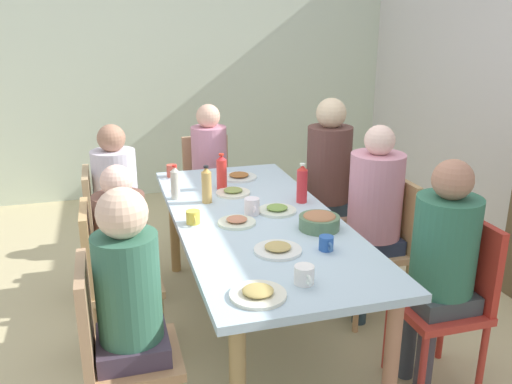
{
  "coord_description": "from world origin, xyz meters",
  "views": [
    {
      "loc": [
        2.77,
        -0.79,
        1.86
      ],
      "look_at": [
        0.0,
        0.0,
        0.9
      ],
      "focal_mm": 37.84,
      "sensor_mm": 36.0,
      "label": 1
    }
  ],
  "objects_px": {
    "person_4": "(125,246)",
    "person_5": "(328,170)",
    "chair_5": "(337,203)",
    "plate_3": "(239,176)",
    "cup_1": "(326,243)",
    "person_1": "(442,256)",
    "person_3": "(210,164)",
    "cup_0": "(193,217)",
    "plate_0": "(233,192)",
    "chair_1": "(453,293)",
    "cup_2": "(304,275)",
    "bottle_1": "(222,172)",
    "cup_4": "(172,171)",
    "bottle_3": "(207,185)",
    "person_0": "(132,300)",
    "dining_table": "(256,229)",
    "plate_5": "(258,293)",
    "plate_1": "(278,249)",
    "plate_4": "(277,210)",
    "person_6": "(374,206)",
    "chair_3": "(208,184)",
    "chair_0": "(114,347)",
    "cup_3": "(252,206)",
    "chair_2": "(106,226)",
    "chair_4": "(109,273)",
    "bottle_0": "(175,183)",
    "chair_6": "(384,240)",
    "plate_2": "(237,221)",
    "person_2": "(118,197)"
  },
  "relations": [
    {
      "from": "plate_0",
      "to": "chair_1",
      "type": "bearing_deg",
      "value": 36.95
    },
    {
      "from": "person_6",
      "to": "cup_1",
      "type": "xyz_separation_m",
      "value": [
        0.54,
        -0.54,
        0.04
      ]
    },
    {
      "from": "person_6",
      "to": "cup_1",
      "type": "height_order",
      "value": "person_6"
    },
    {
      "from": "person_1",
      "to": "plate_1",
      "type": "distance_m",
      "value": 0.81
    },
    {
      "from": "plate_5",
      "to": "bottle_0",
      "type": "bearing_deg",
      "value": -173.42
    },
    {
      "from": "person_4",
      "to": "person_5",
      "type": "relative_size",
      "value": 0.86
    },
    {
      "from": "person_4",
      "to": "person_1",
      "type": "bearing_deg",
      "value": 64.45
    },
    {
      "from": "person_4",
      "to": "person_0",
      "type": "bearing_deg",
      "value": -0.14
    },
    {
      "from": "cup_4",
      "to": "bottle_3",
      "type": "xyz_separation_m",
      "value": [
        0.61,
        0.13,
        0.07
      ]
    },
    {
      "from": "chair_3",
      "to": "plate_1",
      "type": "relative_size",
      "value": 3.8
    },
    {
      "from": "person_1",
      "to": "person_3",
      "type": "relative_size",
      "value": 1.02
    },
    {
      "from": "plate_3",
      "to": "cup_2",
      "type": "distance_m",
      "value": 1.6
    },
    {
      "from": "bottle_1",
      "to": "plate_2",
      "type": "bearing_deg",
      "value": -5.14
    },
    {
      "from": "chair_1",
      "to": "cup_4",
      "type": "bearing_deg",
      "value": -144.14
    },
    {
      "from": "chair_1",
      "to": "cup_2",
      "type": "relative_size",
      "value": 7.29
    },
    {
      "from": "dining_table",
      "to": "person_4",
      "type": "distance_m",
      "value": 0.74
    },
    {
      "from": "person_4",
      "to": "cup_0",
      "type": "xyz_separation_m",
      "value": [
        -0.0,
        0.38,
        0.13
      ]
    },
    {
      "from": "chair_0",
      "to": "bottle_0",
      "type": "height_order",
      "value": "bottle_0"
    },
    {
      "from": "chair_6",
      "to": "plate_2",
      "type": "distance_m",
      "value": 1.0
    },
    {
      "from": "chair_5",
      "to": "person_6",
      "type": "bearing_deg",
      "value": -7.13
    },
    {
      "from": "plate_3",
      "to": "cup_3",
      "type": "distance_m",
      "value": 0.73
    },
    {
      "from": "person_2",
      "to": "bottle_0",
      "type": "xyz_separation_m",
      "value": [
        0.27,
        0.35,
        0.15
      ]
    },
    {
      "from": "dining_table",
      "to": "person_5",
      "type": "xyz_separation_m",
      "value": [
        -0.71,
        0.75,
        0.1
      ]
    },
    {
      "from": "cup_3",
      "to": "bottle_1",
      "type": "height_order",
      "value": "bottle_1"
    },
    {
      "from": "cup_0",
      "to": "plate_0",
      "type": "bearing_deg",
      "value": 142.57
    },
    {
      "from": "person_1",
      "to": "person_3",
      "type": "bearing_deg",
      "value": -160.15
    },
    {
      "from": "cup_3",
      "to": "dining_table",
      "type": "bearing_deg",
      "value": 12.81
    },
    {
      "from": "chair_5",
      "to": "plate_3",
      "type": "height_order",
      "value": "chair_5"
    },
    {
      "from": "person_3",
      "to": "chair_5",
      "type": "height_order",
      "value": "person_3"
    },
    {
      "from": "plate_3",
      "to": "cup_1",
      "type": "xyz_separation_m",
      "value": [
        1.3,
        0.11,
        0.02
      ]
    },
    {
      "from": "person_3",
      "to": "plate_4",
      "type": "height_order",
      "value": "person_3"
    },
    {
      "from": "chair_0",
      "to": "cup_2",
      "type": "relative_size",
      "value": 7.29
    },
    {
      "from": "person_4",
      "to": "chair_5",
      "type": "relative_size",
      "value": 1.24
    },
    {
      "from": "chair_3",
      "to": "bottle_3",
      "type": "bearing_deg",
      "value": -11.16
    },
    {
      "from": "chair_6",
      "to": "plate_1",
      "type": "relative_size",
      "value": 3.8
    },
    {
      "from": "chair_3",
      "to": "dining_table",
      "type": "bearing_deg",
      "value": 0.0
    },
    {
      "from": "cup_1",
      "to": "cup_3",
      "type": "relative_size",
      "value": 0.86
    },
    {
      "from": "chair_0",
      "to": "cup_0",
      "type": "distance_m",
      "value": 0.9
    },
    {
      "from": "plate_3",
      "to": "cup_4",
      "type": "bearing_deg",
      "value": -110.93
    },
    {
      "from": "chair_2",
      "to": "cup_3",
      "type": "bearing_deg",
      "value": 51.17
    },
    {
      "from": "plate_3",
      "to": "bottle_1",
      "type": "xyz_separation_m",
      "value": [
        0.2,
        -0.17,
        0.1
      ]
    },
    {
      "from": "chair_1",
      "to": "chair_3",
      "type": "height_order",
      "value": "same"
    },
    {
      "from": "plate_5",
      "to": "bottle_1",
      "type": "bearing_deg",
      "value": 173.29
    },
    {
      "from": "plate_3",
      "to": "bottle_1",
      "type": "height_order",
      "value": "bottle_1"
    },
    {
      "from": "plate_1",
      "to": "plate_4",
      "type": "relative_size",
      "value": 1.05
    },
    {
      "from": "chair_5",
      "to": "cup_1",
      "type": "xyz_separation_m",
      "value": [
        1.25,
        -0.63,
        0.28
      ]
    },
    {
      "from": "plate_5",
      "to": "plate_3",
      "type": "bearing_deg",
      "value": 168.39
    },
    {
      "from": "chair_1",
      "to": "person_1",
      "type": "relative_size",
      "value": 0.74
    },
    {
      "from": "chair_4",
      "to": "person_4",
      "type": "height_order",
      "value": "person_4"
    },
    {
      "from": "person_5",
      "to": "bottle_3",
      "type": "relative_size",
      "value": 5.54
    }
  ]
}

